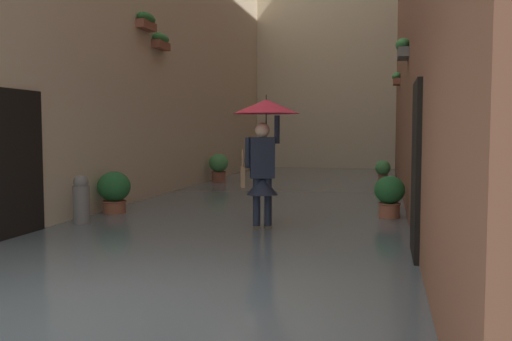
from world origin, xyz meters
The scene contains 10 objects.
ground_plane centered at (0.00, -9.27, 0.00)m, with size 60.00×60.00×0.00m, color #605B56.
flood_water centered at (0.00, -9.27, 0.03)m, with size 6.43×24.53×0.07m, color #515B60.
building_facade_right centered at (3.72, -9.26, 4.37)m, with size 2.04×22.53×8.75m.
building_facade_far centered at (0.00, -19.43, 5.29)m, with size 9.23×1.80×10.57m, color beige.
person_wading centered at (-0.57, -4.23, 1.53)m, with size 1.05×1.05×2.16m.
potted_plant_far_left centered at (-2.51, -5.73, 0.46)m, with size 0.53×0.53×0.80m.
potted_plant_far_right centered at (2.43, -11.69, 0.51)m, with size 0.58×0.58×0.91m.
potted_plant_mid_left centered at (-2.36, -12.55, 0.42)m, with size 0.44×0.44×0.72m.
potted_plant_near_right centered at (2.50, -5.17, 0.48)m, with size 0.61×0.61×0.84m.
mooring_bollard centered at (2.46, -3.95, 0.44)m, with size 0.27×0.27×0.87m.
Camera 1 is at (-2.42, 4.35, 1.60)m, focal length 39.32 mm.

